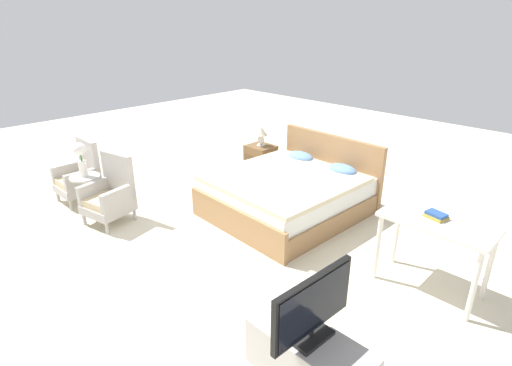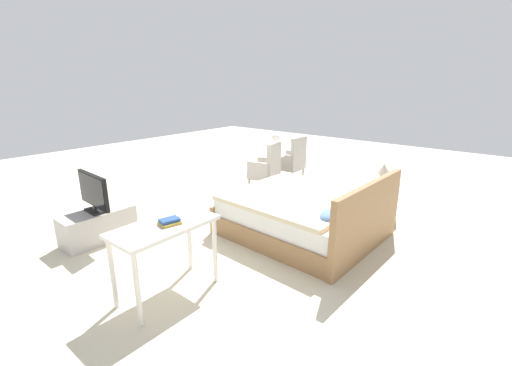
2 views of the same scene
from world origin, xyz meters
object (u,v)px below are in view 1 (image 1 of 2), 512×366
at_px(table_lamp, 261,133).
at_px(tv_stand, 309,360).
at_px(armchair_by_window_right, 110,195).
at_px(side_table, 87,190).
at_px(tv_flatscreen, 313,307).
at_px(flower_vase, 81,156).
at_px(armchair_by_window_left, 80,177).
at_px(book_stack, 436,215).
at_px(vanity_desk, 436,231).
at_px(bed, 290,193).
at_px(nightstand, 261,162).

height_order(table_lamp, tv_stand, table_lamp).
relative_size(armchair_by_window_right, side_table, 1.66).
distance_m(tv_stand, tv_flatscreen, 0.49).
bearing_deg(flower_vase, armchair_by_window_right, 13.87).
bearing_deg(flower_vase, side_table, 14.04).
height_order(armchair_by_window_left, tv_flatscreen, tv_flatscreen).
xyz_separation_m(flower_vase, book_stack, (4.10, 1.71, -0.04)).
bearing_deg(vanity_desk, flower_vase, -158.01).
bearing_deg(bed, tv_flatscreen, -46.76).
xyz_separation_m(nightstand, tv_stand, (3.16, -2.73, -0.08)).
height_order(tv_stand, vanity_desk, vanity_desk).
xyz_separation_m(flower_vase, table_lamp, (0.83, 2.64, -0.04)).
height_order(bed, tv_stand, bed).
distance_m(bed, armchair_by_window_left, 3.13).
distance_m(armchair_by_window_right, tv_stand, 3.52).
height_order(armchair_by_window_right, flower_vase, flower_vase).
bearing_deg(bed, flower_vase, -135.08).
height_order(armchair_by_window_right, book_stack, armchair_by_window_right).
relative_size(tv_flatscreen, book_stack, 3.55).
bearing_deg(armchair_by_window_right, table_lamp, 81.97).
bearing_deg(tv_stand, vanity_desk, 85.06).
xyz_separation_m(armchair_by_window_right, tv_flatscreen, (3.51, -0.21, 0.33)).
height_order(armchair_by_window_right, vanity_desk, armchair_by_window_right).
bearing_deg(table_lamp, nightstand, -90.00).
bearing_deg(side_table, book_stack, 22.66).
height_order(side_table, tv_flatscreen, tv_flatscreen).
height_order(flower_vase, tv_stand, flower_vase).
distance_m(armchair_by_window_left, nightstand, 2.85).
height_order(tv_flatscreen, book_stack, tv_flatscreen).
bearing_deg(flower_vase, nightstand, 72.60).
distance_m(armchair_by_window_left, tv_flatscreen, 4.49).
xyz_separation_m(armchair_by_window_left, tv_flatscreen, (4.47, -0.21, 0.33)).
relative_size(tv_stand, vanity_desk, 0.92).
bearing_deg(vanity_desk, table_lamp, 163.64).
bearing_deg(flower_vase, tv_stand, -1.30).
height_order(flower_vase, table_lamp, flower_vase).
distance_m(side_table, nightstand, 2.77).
distance_m(armchair_by_window_left, tv_stand, 4.48).
relative_size(armchair_by_window_right, book_stack, 4.19).
distance_m(vanity_desk, book_stack, 0.16).
relative_size(armchair_by_window_left, armchair_by_window_right, 1.00).
distance_m(flower_vase, book_stack, 4.44).
xyz_separation_m(armchair_by_window_right, table_lamp, (0.36, 2.53, 0.43)).
bearing_deg(bed, tv_stand, -46.79).
height_order(bed, tv_flatscreen, bed).
xyz_separation_m(bed, tv_flatscreen, (1.97, -2.10, 0.40)).
distance_m(armchair_by_window_left, table_lamp, 2.88).
bearing_deg(table_lamp, armchair_by_window_left, -117.47).
xyz_separation_m(table_lamp, tv_flatscreen, (3.16, -2.73, -0.11)).
xyz_separation_m(flower_vase, vanity_desk, (4.14, 1.67, -0.19)).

